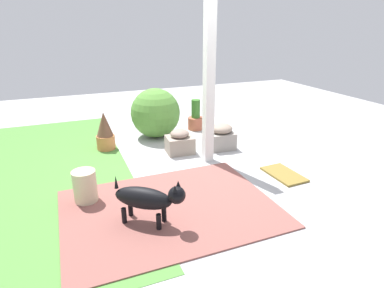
# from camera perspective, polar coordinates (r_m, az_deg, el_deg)

# --- Properties ---
(ground_plane) EXTENTS (12.00, 12.00, 0.00)m
(ground_plane) POSITION_cam_1_polar(r_m,az_deg,el_deg) (4.86, 1.25, -3.93)
(ground_plane) COLOR #A5A5A6
(brick_path) EXTENTS (1.80, 2.40, 0.02)m
(brick_path) POSITION_cam_1_polar(r_m,az_deg,el_deg) (3.82, -3.94, -11.25)
(brick_path) COLOR brown
(brick_path) RESTS_ON ground
(lawn_patch) EXTENTS (5.20, 2.80, 0.01)m
(lawn_patch) POSITION_cam_1_polar(r_m,az_deg,el_deg) (5.11, -27.39, -5.10)
(lawn_patch) COLOR #4F883B
(lawn_patch) RESTS_ON ground
(porch_pillar) EXTENTS (0.14, 0.14, 2.58)m
(porch_pillar) POSITION_cam_1_polar(r_m,az_deg,el_deg) (4.72, 3.03, 11.70)
(porch_pillar) COLOR white
(porch_pillar) RESTS_ON ground
(stone_planter_nearest) EXTENTS (0.43, 0.45, 0.43)m
(stone_planter_nearest) POSITION_cam_1_polar(r_m,az_deg,el_deg) (5.51, 5.17, 1.37)
(stone_planter_nearest) COLOR gray
(stone_planter_nearest) RESTS_ON ground
(stone_planter_near) EXTENTS (0.40, 0.46, 0.40)m
(stone_planter_near) POSITION_cam_1_polar(r_m,az_deg,el_deg) (5.30, -2.18, 0.32)
(stone_planter_near) COLOR gray
(stone_planter_near) RESTS_ON ground
(round_shrub) EXTENTS (0.91, 0.91, 0.91)m
(round_shrub) POSITION_cam_1_polar(r_m,az_deg,el_deg) (6.03, -6.48, 5.47)
(round_shrub) COLOR #528A37
(round_shrub) RESTS_ON ground
(terracotta_pot_tall) EXTENTS (0.31, 0.31, 0.60)m
(terracotta_pot_tall) POSITION_cam_1_polar(r_m,az_deg,el_deg) (6.48, 0.66, 4.48)
(terracotta_pot_tall) COLOR #AF5940
(terracotta_pot_tall) RESTS_ON ground
(terracotta_pot_spiky) EXTENTS (0.31, 0.31, 0.65)m
(terracotta_pot_spiky) POSITION_cam_1_polar(r_m,az_deg,el_deg) (5.60, -15.14, 2.11)
(terracotta_pot_spiky) COLOR #CA7843
(terracotta_pot_spiky) RESTS_ON ground
(dog) EXTENTS (0.61, 0.70, 0.54)m
(dog) POSITION_cam_1_polar(r_m,az_deg,el_deg) (3.43, -7.78, -9.49)
(dog) COLOR black
(dog) RESTS_ON ground
(ceramic_urn) EXTENTS (0.28, 0.28, 0.40)m
(ceramic_urn) POSITION_cam_1_polar(r_m,az_deg,el_deg) (4.06, -18.38, -7.17)
(ceramic_urn) COLOR beige
(ceramic_urn) RESTS_ON ground
(doormat) EXTENTS (0.64, 0.40, 0.03)m
(doormat) POSITION_cam_1_polar(r_m,az_deg,el_deg) (4.76, 15.92, -5.18)
(doormat) COLOR olive
(doormat) RESTS_ON ground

